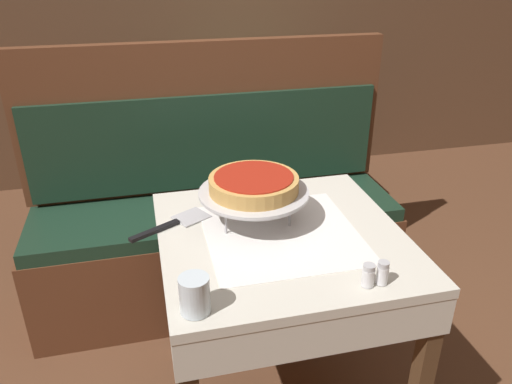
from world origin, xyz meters
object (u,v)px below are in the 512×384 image
Objects in this scene: pizza_pan_stand at (254,194)px; condiment_caddy at (249,82)px; deep_dish_pizza at (254,183)px; pepper_shaker at (383,273)px; water_glass_near at (195,295)px; dining_table_rear at (260,108)px; booth_bench at (216,230)px; pizza_server at (172,224)px; dining_table_front at (281,261)px; salt_shaker at (368,275)px.

condiment_caddy is at bearing 77.84° from pizza_pan_stand.
deep_dish_pizza is 0.49m from pepper_shaker.
pizza_pan_stand reaches higher than water_glass_near.
pepper_shaker reaches higher than dining_table_rear.
pizza_server is (-0.22, -0.59, 0.39)m from booth_bench.
condiment_caddy reaches higher than water_glass_near.
pizza_server is at bearing -110.74° from booth_bench.
deep_dish_pizza is at bearing 122.70° from dining_table_front.
water_glass_near is at bearing -106.26° from condiment_caddy.
pizza_pan_stand is at bearing 117.28° from salt_shaker.
booth_bench is at bearing 78.70° from water_glass_near.
water_glass_near is 1.52× the size of salt_shaker.
condiment_caddy reaches higher than deep_dish_pizza.
water_glass_near is 0.62× the size of condiment_caddy.
booth_bench reaches higher than condiment_caddy.
condiment_caddy is (0.35, 1.61, -0.09)m from deep_dish_pizza.
pizza_server is 0.43m from water_glass_near.
condiment_caddy is (0.59, 2.02, -0.01)m from water_glass_near.
pepper_shaker is (0.18, -0.30, 0.13)m from dining_table_front.
dining_table_front is 0.46× the size of booth_bench.
water_glass_near is at bearing -87.43° from pizza_server.
deep_dish_pizza reaches higher than salt_shaker.
dining_table_rear reaches higher than dining_table_front.
pizza_server is at bearing 92.57° from water_glass_near.
dining_table_rear is 0.46× the size of booth_bench.
condiment_caddy reaches higher than dining_table_front.
pizza_pan_stand is 0.47m from water_glass_near.
water_glass_near is (-0.20, -1.02, 0.44)m from booth_bench.
pizza_server is at bearing 137.16° from salt_shaker.
condiment_caddy reaches higher than salt_shaker.
dining_table_front is 0.98× the size of dining_table_rear.
pizza_pan_stand is 0.04m from deep_dish_pizza.
booth_bench reaches higher than dining_table_front.
dining_table_rear is 1.58m from pizza_pan_stand.
water_glass_near is 2.10m from condiment_caddy.
pizza_pan_stand is at bearing -104.66° from dining_table_rear.
pepper_shaker is (0.51, -0.43, 0.03)m from pizza_server.
pizza_pan_stand is 1.65m from condiment_caddy.
water_glass_near is at bearing -135.39° from dining_table_front.
deep_dish_pizza is at bearing 90.00° from pizza_pan_stand.
pepper_shaker is at bearing -58.40° from pizza_pan_stand.
booth_bench reaches higher than pizza_server.
water_glass_near reaches higher than pizza_server.
pizza_server is (-0.66, -1.49, 0.10)m from dining_table_rear.
dining_table_rear is 0.17m from condiment_caddy.
dining_table_rear is 4.87× the size of condiment_caddy.
condiment_caddy is (0.38, 0.99, 0.43)m from booth_bench.
pizza_pan_stand reaches higher than dining_table_rear.
salt_shaker is (-0.19, -1.93, 0.12)m from dining_table_rear.
dining_table_front is 0.23m from pizza_pan_stand.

